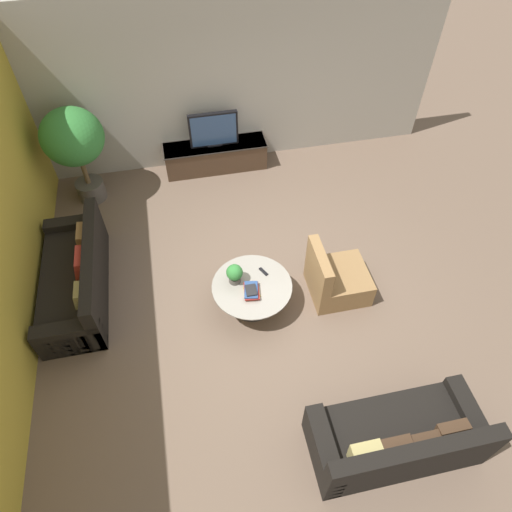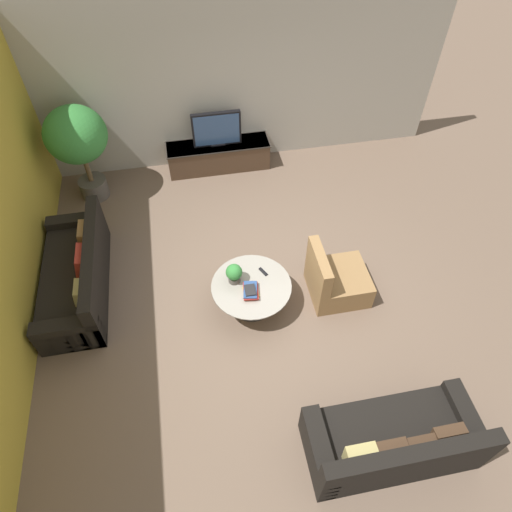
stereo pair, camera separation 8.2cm
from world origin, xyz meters
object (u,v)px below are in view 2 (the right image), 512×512
object	(u,v)px
media_console	(219,155)
couch_by_wall	(78,276)
television	(217,129)
armchair_wicker	(335,280)
coffee_table	(251,291)
potted_palm_tall	(77,139)
potted_plant_tabletop	(234,273)
couch_near_entry	(393,442)

from	to	relation	value
media_console	couch_by_wall	size ratio (longest dim) A/B	0.88
television	armchair_wicker	distance (m)	3.45
television	armchair_wicker	size ratio (longest dim) A/B	0.99
television	armchair_wicker	world-z (taller)	television
coffee_table	potted_palm_tall	distance (m)	3.70
potted_plant_tabletop	television	bearing A→B (deg)	86.72
couch_near_entry	potted_plant_tabletop	xyz separation A→B (m)	(-1.37, 2.41, 0.31)
couch_near_entry	potted_plant_tabletop	distance (m)	2.79
couch_by_wall	potted_palm_tall	distance (m)	2.24
television	armchair_wicker	xyz separation A→B (m)	(1.25, -3.17, -0.55)
television	potted_palm_tall	distance (m)	2.29
couch_by_wall	potted_palm_tall	world-z (taller)	potted_palm_tall
coffee_table	couch_near_entry	size ratio (longest dim) A/B	0.59
television	couch_by_wall	distance (m)	3.42
coffee_table	armchair_wicker	world-z (taller)	armchair_wicker
potted_palm_tall	media_console	bearing A→B (deg)	9.41
coffee_table	media_console	bearing A→B (deg)	90.69
couch_by_wall	coffee_table	bearing A→B (deg)	72.93
couch_by_wall	couch_near_entry	size ratio (longest dim) A/B	1.13
couch_near_entry	potted_palm_tall	distance (m)	6.19
armchair_wicker	television	bearing A→B (deg)	21.45
media_console	couch_near_entry	distance (m)	5.58
media_console	television	world-z (taller)	television
coffee_table	potted_palm_tall	xyz separation A→B (m)	(-2.27, 2.80, 0.85)
television	potted_palm_tall	xyz separation A→B (m)	(-2.23, -0.37, 0.33)
television	couch_by_wall	xyz separation A→B (m)	(-2.35, -2.43, -0.54)
couch_by_wall	media_console	bearing A→B (deg)	136.03
television	couch_by_wall	bearing A→B (deg)	-133.98
television	armchair_wicker	bearing A→B (deg)	-68.55
media_console	couch_by_wall	distance (m)	3.38
couch_by_wall	couch_near_entry	world-z (taller)	same
couch_by_wall	armchair_wicker	world-z (taller)	armchair_wicker
coffee_table	potted_plant_tabletop	xyz separation A→B (m)	(-0.21, 0.13, 0.29)
television	couch_by_wall	world-z (taller)	television
media_console	couch_near_entry	bearing A→B (deg)	-77.57
coffee_table	couch_by_wall	distance (m)	2.49
coffee_table	couch_by_wall	size ratio (longest dim) A/B	0.52
media_console	potted_plant_tabletop	xyz separation A→B (m)	(-0.17, -3.04, 0.33)
couch_near_entry	armchair_wicker	distance (m)	2.28
couch_by_wall	potted_plant_tabletop	distance (m)	2.28
media_console	couch_near_entry	xyz separation A→B (m)	(1.20, -5.45, 0.02)
media_console	armchair_wicker	world-z (taller)	armchair_wicker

